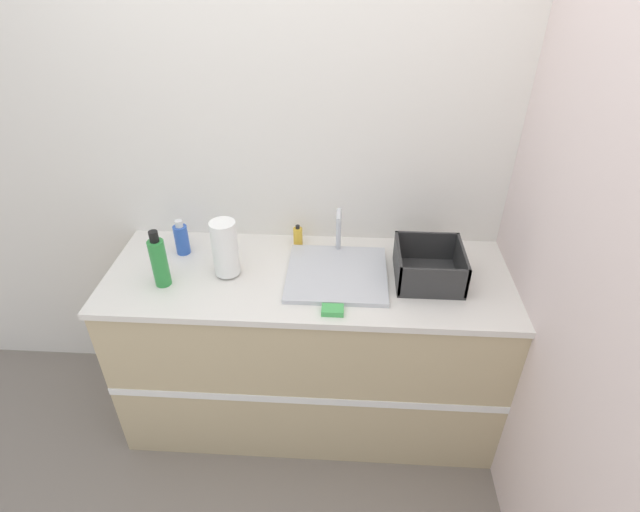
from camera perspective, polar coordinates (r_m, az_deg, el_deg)
The scene contains 11 objects.
ground_plane at distance 2.68m, azimuth -1.53°, elevation -22.18°, with size 12.00×12.00×0.00m, color slate.
wall_back at distance 2.35m, azimuth -0.65°, elevation 10.84°, with size 4.20×0.06×2.60m.
wall_right at distance 2.17m, azimuth 24.09°, elevation 5.65°, with size 0.06×2.65×2.60m.
counter_cabinet at distance 2.54m, azimuth -1.09°, elevation -10.34°, with size 1.83×0.67×0.91m.
sink at distance 2.23m, azimuth 1.95°, elevation -1.81°, with size 0.44×0.43×0.24m.
paper_towel_roll at distance 2.21m, azimuth -10.79°, elevation 0.85°, with size 0.11×0.11×0.27m.
dish_rack at distance 2.23m, azimuth 12.31°, elevation -1.35°, with size 0.29×0.30×0.15m.
bottle_green at distance 2.22m, azimuth -17.90°, elevation -0.60°, with size 0.07×0.07×0.27m.
bottle_blue at distance 2.43m, azimuth -15.53°, elevation 1.91°, with size 0.07×0.07×0.17m.
soap_dispenser at distance 2.42m, azimuth -2.54°, elevation 2.26°, with size 0.04×0.04×0.11m.
sponge at distance 2.03m, azimuth 1.45°, elevation -6.21°, with size 0.09×0.06×0.02m.
Camera 1 is at (0.15, -1.48, 2.23)m, focal length 28.00 mm.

